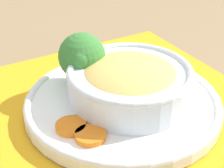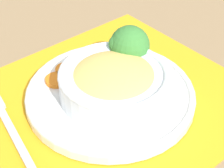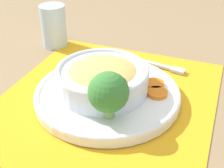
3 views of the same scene
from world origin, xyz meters
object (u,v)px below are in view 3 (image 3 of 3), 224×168
(broccoli_floret, at_px, (109,92))
(water_glass, at_px, (54,28))
(fork, at_px, (156,65))
(bowl, at_px, (103,76))

(broccoli_floret, distance_m, water_glass, 0.37)
(fork, bearing_deg, water_glass, -85.13)
(bowl, xyz_separation_m, water_glass, (-0.16, -0.24, -0.00))
(bowl, distance_m, fork, 0.18)
(broccoli_floret, bearing_deg, water_glass, -127.67)
(water_glass, bearing_deg, broccoli_floret, 52.33)
(broccoli_floret, height_order, water_glass, water_glass)
(bowl, relative_size, fork, 1.00)
(bowl, relative_size, broccoli_floret, 2.14)
(broccoli_floret, height_order, fork, broccoli_floret)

